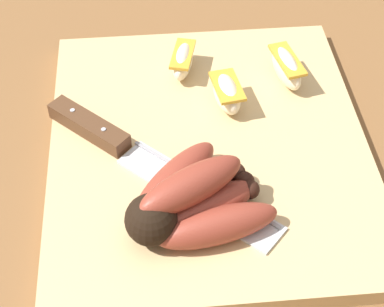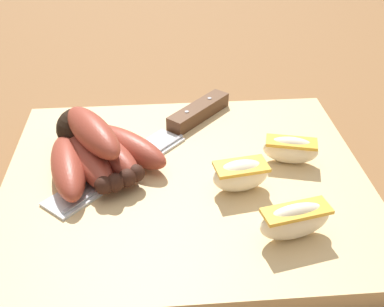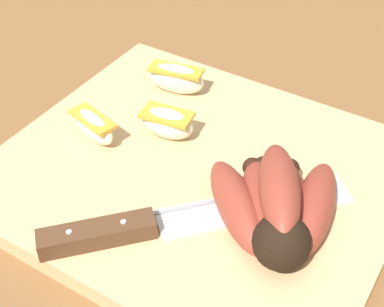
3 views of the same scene
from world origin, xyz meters
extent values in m
plane|color=brown|center=(0.00, 0.00, 0.00)|extent=(6.00, 6.00, 0.00)
cube|color=tan|center=(0.01, 0.02, 0.01)|extent=(0.38, 0.33, 0.02)
sphere|color=black|center=(0.12, -0.05, 0.05)|extent=(0.05, 0.05, 0.05)
ellipsoid|color=brown|center=(0.13, 0.01, 0.04)|extent=(0.06, 0.12, 0.03)
sphere|color=black|center=(0.09, 0.05, 0.04)|extent=(0.02, 0.02, 0.02)
ellipsoid|color=brown|center=(0.11, 0.00, 0.04)|extent=(0.08, 0.12, 0.03)
sphere|color=black|center=(0.08, 0.04, 0.04)|extent=(0.02, 0.02, 0.02)
ellipsoid|color=brown|center=(0.09, -0.01, 0.04)|extent=(0.09, 0.11, 0.03)
sphere|color=black|center=(0.07, 0.04, 0.04)|extent=(0.02, 0.02, 0.02)
ellipsoid|color=brown|center=(0.07, -0.02, 0.04)|extent=(0.11, 0.10, 0.03)
sphere|color=black|center=(0.06, 0.03, 0.04)|extent=(0.02, 0.02, 0.02)
ellipsoid|color=brown|center=(0.10, -0.01, 0.06)|extent=(0.09, 0.11, 0.04)
cube|color=silver|center=(0.08, 0.00, 0.02)|extent=(0.15, 0.16, 0.00)
cube|color=#99999E|center=(0.07, 0.01, 0.02)|extent=(0.12, 0.13, 0.00)
cube|color=#51331E|center=(-0.02, -0.11, 0.03)|extent=(0.08, 0.09, 0.02)
cylinder|color=#B2B2B7|center=(-0.03, -0.12, 0.04)|extent=(0.01, 0.00, 0.00)
cylinder|color=#B2B2B7|center=(0.00, -0.09, 0.04)|extent=(0.01, 0.01, 0.00)
ellipsoid|color=#F4E5C1|center=(-0.11, 0.00, 0.04)|extent=(0.06, 0.04, 0.03)
cube|color=gold|center=(-0.11, 0.00, 0.05)|extent=(0.06, 0.04, 0.00)
ellipsoid|color=#F4E5C1|center=(-0.04, 0.04, 0.04)|extent=(0.06, 0.04, 0.03)
cube|color=gold|center=(-0.04, 0.04, 0.05)|extent=(0.06, 0.04, 0.00)
ellipsoid|color=#F4E5C1|center=(-0.08, 0.12, 0.04)|extent=(0.07, 0.03, 0.04)
cube|color=gold|center=(-0.08, 0.12, 0.05)|extent=(0.06, 0.03, 0.00)
camera|label=1|loc=(0.45, -0.04, 0.48)|focal=57.92mm
camera|label=2|loc=(0.04, 0.42, 0.32)|focal=44.97mm
camera|label=3|loc=(0.22, -0.33, 0.40)|focal=53.21mm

